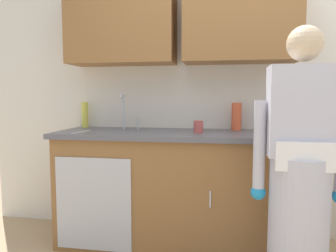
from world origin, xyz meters
name	(u,v)px	position (x,y,z in m)	size (l,w,h in m)	color
kitchen_wall_with_uppers	(229,67)	(-0.14, 0.99, 1.48)	(4.80, 0.44, 2.70)	silver
counter_cabinet	(176,191)	(-0.55, 0.70, 0.45)	(1.90, 0.62, 0.90)	brown
countertop	(177,134)	(-0.55, 0.70, 0.92)	(1.96, 0.66, 0.04)	#595960
sink	(123,132)	(-1.01, 0.71, 0.93)	(0.50, 0.36, 0.35)	#B7BABF
person_at_sink	(299,188)	(0.26, 0.07, 0.69)	(0.55, 0.34, 1.62)	white
bottle_water_short	(236,117)	(-0.07, 0.91, 1.06)	(0.08, 0.08, 0.23)	#E05933
bottle_cleaner_spray	(85,115)	(-1.44, 0.93, 1.06)	(0.06, 0.06, 0.23)	#D8D14C
bottle_soap	(272,118)	(0.22, 0.90, 1.05)	(0.07, 0.07, 0.21)	#66388C
cup_by_sink	(198,127)	(-0.37, 0.67, 0.99)	(0.08, 0.08, 0.09)	#B24C47
knife_on_counter	(81,132)	(-1.31, 0.54, 0.94)	(0.24, 0.02, 0.01)	silver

